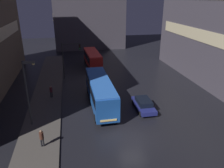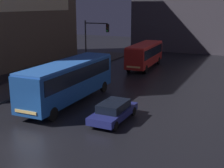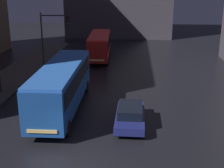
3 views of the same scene
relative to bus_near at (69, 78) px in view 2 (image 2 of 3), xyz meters
The scene contains 7 objects.
ground_plane 8.35m from the bus_near, 75.27° to the right, with size 120.00×120.00×0.00m, color black.
sidewalk_left 7.56m from the bus_near, 162.56° to the left, with size 4.00×48.00×0.15m.
bus_near is the anchor object (origin of this frame).
bus_far 16.40m from the bus_near, 86.95° to the left, with size 2.76×9.16×3.10m.
car_taxi 5.67m from the bus_near, 23.98° to the right, with size 1.94×4.59×1.37m.
pedestrian_near 7.11m from the bus_near, 152.73° to the left, with size 0.41×0.41×1.68m.
traffic_light_main 11.67m from the bus_near, 107.94° to the left, with size 3.08×0.35×6.13m.
Camera 2 is at (11.49, -13.11, 7.92)m, focal length 50.00 mm.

